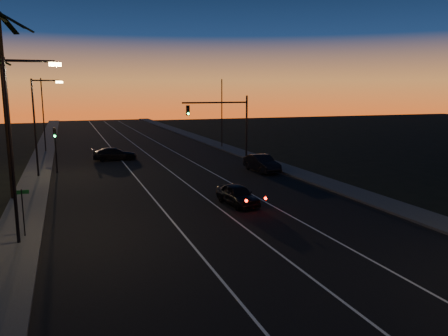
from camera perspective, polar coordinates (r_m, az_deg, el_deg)
name	(u,v)px	position (r m, az deg, el deg)	size (l,w,h in m)	color
road	(184,187)	(34.53, -5.21, -2.50)	(20.00, 170.00, 0.01)	black
sidewalk_left	(29,198)	(33.56, -24.07, -3.58)	(2.40, 170.00, 0.16)	#373735
sidewalk_right	(309,177)	(38.82, 10.99, -1.13)	(2.40, 170.00, 0.16)	#373735
lane_stripe_left	(146,190)	(33.92, -10.12, -2.83)	(0.12, 160.00, 0.01)	silver
lane_stripe_mid	(190,186)	(34.66, -4.41, -2.42)	(0.12, 160.00, 0.01)	silver
lane_stripe_right	(232,183)	(35.72, 1.01, -2.01)	(0.12, 160.00, 0.01)	silver
palm_far	(4,89)	(32.83, -26.78, 9.22)	(4.25, 4.16, 12.53)	black
streetlight_left_near	(17,137)	(22.83, -25.43, 3.65)	(2.55, 0.26, 9.00)	black
streetlight_left_far	(38,120)	(40.76, -23.10, 5.84)	(2.55, 0.26, 8.50)	black
street_sign	(23,207)	(24.44, -24.80, -4.69)	(0.70, 0.06, 2.60)	black
signal_mast	(226,117)	(45.47, 0.22, 6.65)	(7.10, 0.41, 7.00)	black
signal_post	(55,142)	(42.87, -21.18, 3.22)	(0.28, 0.37, 4.20)	black
far_pole_left	(43,116)	(57.76, -22.53, 6.33)	(0.14, 0.14, 9.00)	black
far_pole_right	(222,114)	(58.08, -0.29, 7.11)	(0.14, 0.14, 9.00)	black
lead_car	(238,195)	(28.95, 1.80, -3.51)	(2.06, 4.63, 1.37)	black
right_car	(262,163)	(40.95, 4.96, 0.62)	(1.93, 4.86, 1.57)	black
cross_car	(115,154)	(49.05, -14.10, 1.80)	(4.76, 1.97, 1.38)	black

